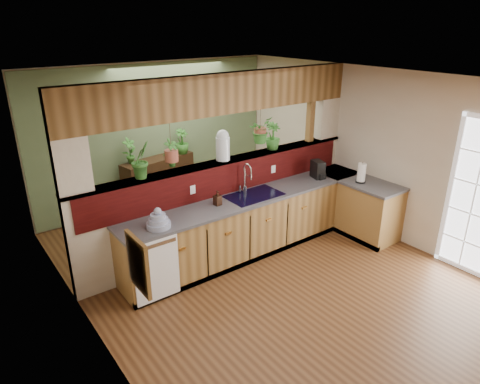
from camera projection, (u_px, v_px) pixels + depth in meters
ground at (284, 285)px, 5.64m from camera, size 4.60×7.00×0.01m
ceiling at (293, 84)px, 4.66m from camera, size 4.60×7.00×0.01m
wall_back at (157, 135)px, 7.75m from camera, size 4.60×0.02×2.60m
wall_left at (101, 251)px, 3.88m from camera, size 0.02×7.00×2.60m
wall_right at (401, 160)px, 6.42m from camera, size 0.02×7.00×2.60m
pass_through_partition at (226, 172)px, 6.21m from camera, size 4.60×0.21×2.60m
pass_through_ledge at (225, 161)px, 6.13m from camera, size 4.60×0.21×0.04m
header_beam at (224, 94)px, 5.77m from camera, size 4.60×0.15×0.55m
sage_backwall at (158, 136)px, 7.74m from camera, size 4.55×0.02×2.55m
countertop at (288, 216)px, 6.58m from camera, size 4.14×1.52×0.90m
dishwasher at (157, 270)px, 5.14m from camera, size 0.58×0.03×0.82m
navy_sink at (254, 200)px, 6.19m from camera, size 0.82×0.50×0.18m
framed_print at (138, 264)px, 3.21m from camera, size 0.04×0.35×0.45m
faucet at (246, 177)px, 6.18m from camera, size 0.20×0.20×0.45m
dish_stack at (158, 221)px, 5.19m from camera, size 0.30×0.30×0.26m
soap_dispenser at (218, 198)px, 5.81m from camera, size 0.10×0.10×0.21m
coffee_maker at (318, 170)px, 6.80m from camera, size 0.15×0.25×0.28m
paper_towel at (361, 173)px, 6.60m from camera, size 0.15×0.15×0.33m
glass_jar at (223, 145)px, 6.02m from camera, size 0.20×0.20×0.44m
ledge_plant_left at (141, 160)px, 5.33m from camera, size 0.32×0.29×0.48m
ledge_plant_right at (273, 136)px, 6.54m from camera, size 0.25×0.25×0.42m
hanging_plant_a at (171, 144)px, 5.52m from camera, size 0.23×0.18×0.52m
hanging_plant_b at (260, 119)px, 6.30m from camera, size 0.44×0.41×0.50m
shelving_console at (159, 182)px, 7.79m from camera, size 1.42×0.62×0.92m
shelf_plant_a at (130, 151)px, 7.25m from camera, size 0.27×0.22×0.45m
shelf_plant_b at (182, 141)px, 7.81m from camera, size 0.29×0.29×0.46m
floor_plant at (243, 186)px, 7.91m from camera, size 0.79×0.71×0.78m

